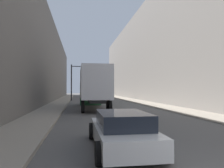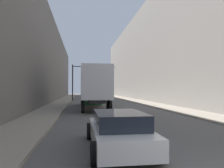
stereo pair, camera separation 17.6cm
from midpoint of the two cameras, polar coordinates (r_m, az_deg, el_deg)
name	(u,v)px [view 2 (the right image)]	position (r m, az deg, el deg)	size (l,w,h in m)	color
sidewalk_right	(139,101)	(33.86, 7.24, -4.52)	(2.43, 80.00, 0.15)	gray
sidewalk_left	(62,102)	(32.73, -12.84, -4.61)	(2.43, 80.00, 0.15)	gray
building_right	(165,51)	(35.67, 13.80, 8.37)	(6.00, 80.00, 15.90)	#66605B
building_left	(32,60)	(33.54, -20.02, 6.02)	(6.00, 80.00, 12.42)	#66605B
semi_truck	(93,87)	(22.77, -4.69, -0.68)	(2.56, 11.95, 3.97)	silver
sedan_car	(118,131)	(7.38, 2.40, -12.10)	(1.98, 4.36, 1.22)	silver
traffic_signal_gantry	(85,75)	(37.82, -6.98, 2.44)	(7.46, 0.35, 6.15)	black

